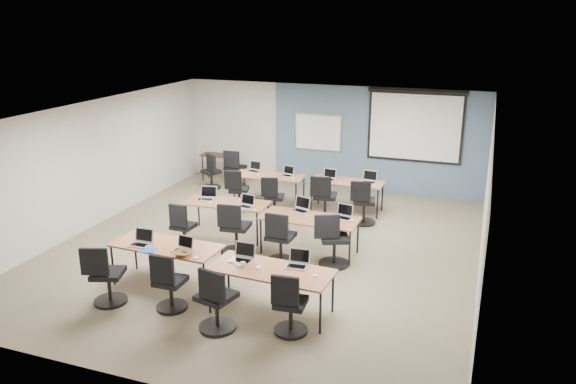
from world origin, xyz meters
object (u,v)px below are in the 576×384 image
at_px(projector_screen, 415,122).
at_px(task_chair_5, 235,232).
at_px(laptop_6, 301,207).
at_px(task_chair_3, 289,309).
at_px(task_chair_1, 169,287).
at_px(task_chair_0, 106,280).
at_px(training_table_front_right, 271,272).
at_px(task_chair_4, 183,230).
at_px(laptop_0, 141,241).
at_px(task_chair_9, 273,200).
at_px(training_table_mid_right, 310,220).
at_px(task_chair_2, 216,304).
at_px(training_table_back_left, 269,177).
at_px(task_chair_6, 280,242).
at_px(laptop_10, 329,177).
at_px(laptop_11, 369,179).
at_px(laptop_7, 344,215).
at_px(laptop_3, 298,262).
at_px(task_chair_8, 238,193).
at_px(laptop_2, 243,256).
at_px(laptop_9, 288,173).
at_px(task_chair_11, 363,206).
at_px(utility_table, 217,158).
at_px(task_chair_7, 333,244).
at_px(laptop_4, 207,196).
at_px(laptop_8, 254,169).
at_px(laptop_5, 246,204).
at_px(spare_chair_a, 235,172).
at_px(laptop_1, 183,247).
at_px(spare_chair_b, 211,175).
at_px(whiteboard, 318,133).
at_px(training_table_back_right, 347,183).
at_px(task_chair_10, 324,201).
at_px(training_table_mid_left, 226,204).
at_px(training_table_front_left, 166,247).

relative_size(projector_screen, task_chair_5, 2.30).
bearing_deg(laptop_6, task_chair_3, -56.71).
bearing_deg(task_chair_1, task_chair_0, -171.99).
height_order(training_table_front_right, task_chair_4, task_chair_4).
xyz_separation_m(laptop_0, task_chair_9, (0.85, 3.89, -0.40)).
xyz_separation_m(training_table_mid_right, task_chair_4, (-2.41, -0.63, -0.30)).
bearing_deg(training_table_mid_right, task_chair_2, -96.48).
bearing_deg(training_table_back_left, task_chair_6, -67.33).
xyz_separation_m(laptop_10, laptop_11, (0.94, 0.09, 0.00)).
distance_m(projector_screen, laptop_7, 4.35).
bearing_deg(laptop_3, task_chair_8, 121.34).
xyz_separation_m(laptop_2, laptop_9, (-0.99, 4.80, -0.01)).
bearing_deg(task_chair_11, utility_table, 145.16).
height_order(laptop_0, task_chair_5, task_chair_5).
relative_size(task_chair_4, task_chair_7, 0.92).
distance_m(laptop_4, task_chair_8, 1.58).
bearing_deg(laptop_8, laptop_9, 3.84).
xyz_separation_m(laptop_2, task_chair_7, (0.97, 1.78, -0.36)).
relative_size(laptop_3, task_chair_8, 0.34).
relative_size(laptop_4, laptop_5, 1.12).
height_order(task_chair_6, laptop_9, task_chair_6).
distance_m(laptop_6, spare_chair_a, 4.33).
bearing_deg(laptop_2, laptop_1, -179.64).
bearing_deg(task_chair_2, task_chair_6, 102.21).
height_order(laptop_3, spare_chair_b, laptop_3).
height_order(task_chair_4, laptop_6, laptop_6).
bearing_deg(training_table_front_right, whiteboard, 104.36).
height_order(whiteboard, training_table_back_right, whiteboard).
relative_size(training_table_back_right, task_chair_4, 1.77).
distance_m(training_table_front_right, task_chair_10, 4.28).
height_order(training_table_mid_right, laptop_2, laptop_2).
xyz_separation_m(training_table_back_left, task_chair_8, (-0.56, -0.61, -0.28)).
relative_size(training_table_mid_left, laptop_9, 5.92).
distance_m(laptop_5, laptop_7, 2.01).
bearing_deg(laptop_2, task_chair_2, -90.49).
relative_size(laptop_1, task_chair_9, 0.31).
height_order(training_table_back_right, laptop_5, laptop_5).
xyz_separation_m(whiteboard, utility_table, (-2.74, -0.52, -0.81)).
height_order(task_chair_8, laptop_10, task_chair_8).
height_order(task_chair_0, laptop_5, task_chair_0).
distance_m(training_table_mid_left, task_chair_9, 1.51).
xyz_separation_m(training_table_front_left, laptop_5, (0.47, 2.26, 0.10)).
bearing_deg(task_chair_2, training_table_back_right, 98.39).
height_order(laptop_2, laptop_8, laptop_2).
height_order(training_table_back_left, task_chair_11, task_chair_11).
distance_m(projector_screen, laptop_4, 5.57).
height_order(training_table_front_left, task_chair_10, task_chair_10).
distance_m(laptop_2, task_chair_8, 4.52).
bearing_deg(task_chair_4, projector_screen, 55.60).
relative_size(laptop_4, utility_table, 0.42).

